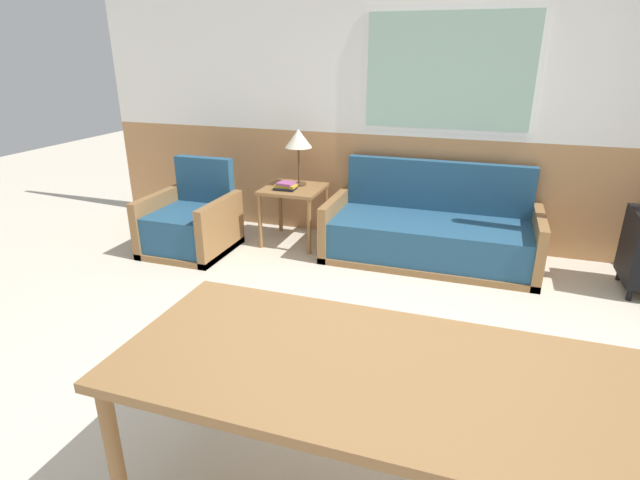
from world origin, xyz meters
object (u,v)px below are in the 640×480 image
Objects in this scene: side_table at (294,196)px; table_lamp at (298,140)px; couch at (430,234)px; dining_table at (387,384)px; armchair at (191,225)px.

table_lamp reaches higher than side_table.
side_table is (-1.36, 0.02, 0.23)m from couch.
table_lamp is at bearing 116.43° from dining_table.
couch reaches higher than armchair.
couch is 2.28m from armchair.
table_lamp is (-1.34, 0.12, 0.77)m from couch.
table_lamp is 0.27× the size of dining_table.
dining_table reaches higher than side_table.
side_table is 0.55m from table_lamp.
armchair is (-2.23, -0.50, 0.01)m from couch.
side_table is 1.03× the size of table_lamp.
armchair is 1.04m from side_table.
dining_table is (1.53, -2.93, 0.21)m from side_table.
side_table is at bearing 117.55° from dining_table.
couch reaches higher than dining_table.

